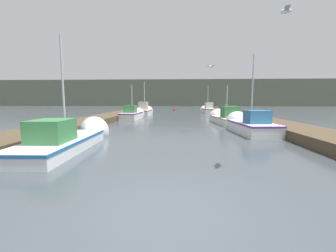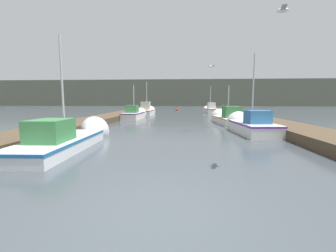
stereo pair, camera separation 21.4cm
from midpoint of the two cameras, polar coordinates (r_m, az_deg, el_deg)
name	(u,v)px [view 2 (the right image)]	position (r m, az deg, el deg)	size (l,w,h in m)	color
ground_plane	(157,213)	(4.15, -1.32, -21.15)	(200.00, 200.00, 0.00)	#3D4449
dock_left	(104,119)	(20.93, -15.58, 1.82)	(2.53, 40.00, 0.47)	#4C3D2B
dock_right	(256,119)	(20.71, 21.70, 1.54)	(2.53, 40.00, 0.47)	#4C3D2B
distant_shore_ridge	(182,93)	(74.81, 3.74, 8.25)	(120.00, 16.00, 7.86)	#565B4C
fishing_boat_0	(71,138)	(10.25, -22.80, -2.71)	(1.89, 6.26, 4.94)	silver
fishing_boat_1	(250,125)	(14.04, 20.50, 0.15)	(2.08, 4.70, 4.97)	silver
fishing_boat_2	(227,118)	(19.15, 15.01, 1.93)	(2.18, 5.21, 3.60)	silver
fishing_boat_3	(135,114)	(22.99, -8.17, 2.95)	(1.70, 4.75, 3.76)	silver
fishing_boat_4	(147,111)	(28.87, -5.13, 3.86)	(1.66, 4.88, 4.56)	silver
fishing_boat_5	(210,110)	(33.64, 10.79, 4.13)	(1.76, 4.62, 4.26)	silver
mooring_piling_0	(223,110)	(29.27, 13.96, 3.97)	(0.24, 0.24, 1.24)	#473523
mooring_piling_1	(227,111)	(25.64, 15.00, 3.72)	(0.27, 0.27, 1.37)	#473523
channel_buoy	(177,110)	(40.10, 2.44, 4.17)	(0.49, 0.49, 0.99)	red
seagull_lead	(283,10)	(7.13, 27.95, 24.54)	(0.30, 0.56, 0.12)	white
seagull_1	(211,66)	(13.71, 11.36, 14.61)	(0.50, 0.44, 0.12)	white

